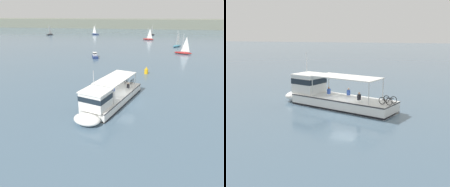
{
  "view_description": "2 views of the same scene",
  "coord_description": "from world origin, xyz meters",
  "views": [
    {
      "loc": [
        2.38,
        -23.84,
        10.68
      ],
      "look_at": [
        -1.48,
        -0.99,
        1.4
      ],
      "focal_mm": 32.37,
      "sensor_mm": 36.0,
      "label": 1
    },
    {
      "loc": [
        26.33,
        7.99,
        7.37
      ],
      "look_at": [
        -1.48,
        -0.99,
        1.4
      ],
      "focal_mm": 47.75,
      "sensor_mm": 36.0,
      "label": 2
    }
  ],
  "objects": [
    {
      "name": "ground_plane",
      "position": [
        0.0,
        0.0,
        0.0
      ],
      "size": [
        400.0,
        400.0,
        0.0
      ],
      "primitive_type": "plane",
      "color": "slate"
    },
    {
      "name": "ferry_main",
      "position": [
        -1.79,
        -1.96,
        1.02
      ],
      "size": [
        6.8,
        13.04,
        5.32
      ],
      "color": "white",
      "rests_on": "ground"
    }
  ]
}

